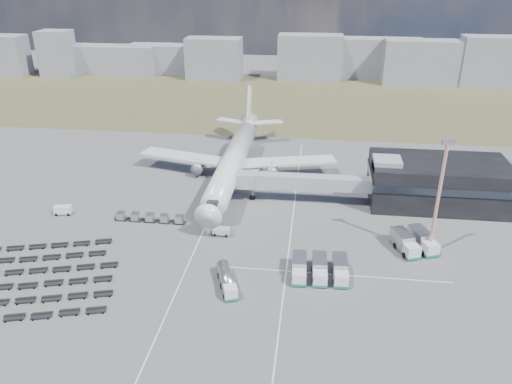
# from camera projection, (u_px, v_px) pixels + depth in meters

# --- Properties ---
(ground) EXTENTS (420.00, 420.00, 0.00)m
(ground) POSITION_uv_depth(u_px,v_px,m) (208.00, 243.00, 98.51)
(ground) COLOR #565659
(ground) RESTS_ON ground
(grass_strip) EXTENTS (420.00, 90.00, 0.01)m
(grass_strip) POSITION_uv_depth(u_px,v_px,m) (266.00, 100.00, 197.30)
(grass_strip) COLOR brown
(grass_strip) RESTS_ON ground
(lane_markings) EXTENTS (47.12, 110.00, 0.01)m
(lane_markings) POSITION_uv_depth(u_px,v_px,m) (259.00, 238.00, 100.11)
(lane_markings) COLOR silver
(lane_markings) RESTS_ON ground
(terminal) EXTENTS (30.40, 16.40, 11.00)m
(terminal) POSITION_uv_depth(u_px,v_px,m) (437.00, 182.00, 112.46)
(terminal) COLOR black
(terminal) RESTS_ON ground
(jet_bridge) EXTENTS (30.30, 3.80, 7.05)m
(jet_bridge) POSITION_uv_depth(u_px,v_px,m) (295.00, 182.00, 112.93)
(jet_bridge) COLOR #939399
(jet_bridge) RESTS_ON ground
(airliner) EXTENTS (51.59, 64.53, 17.62)m
(airliner) POSITION_uv_depth(u_px,v_px,m) (234.00, 158.00, 125.34)
(airliner) COLOR silver
(airliner) RESTS_ON ground
(skyline) EXTENTS (286.01, 27.13, 25.05)m
(skyline) POSITION_uv_depth(u_px,v_px,m) (316.00, 59.00, 225.92)
(skyline) COLOR gray
(skyline) RESTS_ON ground
(fuel_tanker) EXTENTS (5.13, 9.07, 2.86)m
(fuel_tanker) POSITION_uv_depth(u_px,v_px,m) (227.00, 280.00, 84.61)
(fuel_tanker) COLOR silver
(fuel_tanker) RESTS_ON ground
(pushback_tug) EXTENTS (3.41, 1.98, 1.50)m
(pushback_tug) POSITION_uv_depth(u_px,v_px,m) (221.00, 231.00, 101.05)
(pushback_tug) COLOR silver
(pushback_tug) RESTS_ON ground
(utility_van) EXTENTS (3.95, 2.32, 2.03)m
(utility_van) POSITION_uv_depth(u_px,v_px,m) (63.00, 210.00, 108.93)
(utility_van) COLOR silver
(utility_van) RESTS_ON ground
(catering_truck) EXTENTS (4.94, 7.24, 3.08)m
(catering_truck) POSITION_uv_depth(u_px,v_px,m) (252.00, 176.00, 124.54)
(catering_truck) COLOR silver
(catering_truck) RESTS_ON ground
(service_trucks_near) EXTENTS (10.02, 7.75, 2.95)m
(service_trucks_near) POSITION_uv_depth(u_px,v_px,m) (320.00, 269.00, 87.31)
(service_trucks_near) COLOR silver
(service_trucks_near) RESTS_ON ground
(service_trucks_far) EXTENTS (8.85, 9.61, 3.16)m
(service_trucks_far) POSITION_uv_depth(u_px,v_px,m) (414.00, 242.00, 95.51)
(service_trucks_far) COLOR silver
(service_trucks_far) RESTS_ON ground
(uld_row) EXTENTS (15.38, 1.61, 1.69)m
(uld_row) POSITION_uv_depth(u_px,v_px,m) (150.00, 218.00, 105.84)
(uld_row) COLOR black
(uld_row) RESTS_ON ground
(baggage_dollies) EXTENTS (32.16, 29.66, 0.74)m
(baggage_dollies) POSITION_uv_depth(u_px,v_px,m) (31.00, 279.00, 86.79)
(baggage_dollies) COLOR black
(baggage_dollies) RESTS_ON ground
(floodlight_mast) EXTENTS (2.19, 1.77, 22.95)m
(floodlight_mast) POSITION_uv_depth(u_px,v_px,m) (438.00, 199.00, 90.05)
(floodlight_mast) COLOR #B52F1D
(floodlight_mast) RESTS_ON ground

